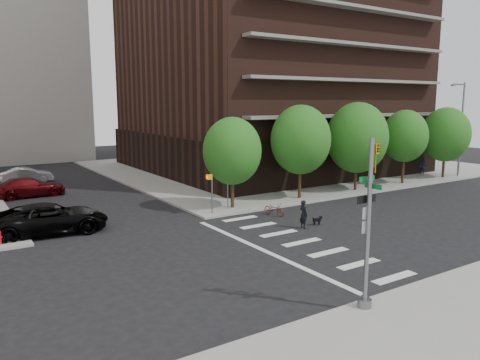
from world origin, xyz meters
The scene contains 18 objects.
ground centered at (0.00, 0.00, 0.00)m, with size 120.00×120.00×0.00m, color black.
sidewalk_ne centered at (20.50, 23.50, 0.07)m, with size 39.00×33.00×0.15m, color gray.
crosswalk centered at (2.21, 0.00, 0.01)m, with size 3.85×13.00×0.01m.
tree_a centered at (4.00, 8.50, 4.04)m, with size 4.00×4.00×5.90m.
tree_b centered at (10.00, 8.50, 4.54)m, with size 4.50×4.50×6.65m.
tree_c centered at (16.00, 8.50, 4.45)m, with size 5.00×5.00×6.80m.
tree_d centered at (22.00, 8.50, 4.34)m, with size 4.00×4.00×6.20m.
tree_e centered at (28.00, 8.50, 4.25)m, with size 4.50×4.50×6.35m.
traffic_signal centered at (-0.47, -7.49, 2.70)m, with size 0.90×0.75×6.00m.
pedestrian_signal centered at (2.32, 7.92, 1.85)m, with size 2.18×0.67×2.60m.
streetlamp centered at (29.82, 8.20, 5.29)m, with size 2.14×0.22×9.00m.
parked_car_black centered at (-7.78, 9.00, 0.87)m, with size 6.26×2.89×1.74m, color black.
parked_car_maroon centered at (-6.97, 20.77, 0.76)m, with size 5.24×2.13×1.52m, color #48080B.
parked_car_silver centered at (-6.11, 27.55, 0.72)m, with size 4.37×1.53×1.44m, color #B8BCC0.
scooter centered at (5.35, 5.53, 0.42)m, with size 0.56×1.62×0.85m, color maroon.
dog_walker centered at (4.91, 2.11, 0.84)m, with size 0.40×0.61×1.68m, color black.
dog centered at (6.12, 2.23, 0.32)m, with size 0.60×0.26×0.50m.
pedestrian_far centered at (27.85, 10.68, 0.94)m, with size 0.60×0.77×1.58m, color navy.
Camera 1 is at (-12.72, -18.19, 7.36)m, focal length 35.00 mm.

